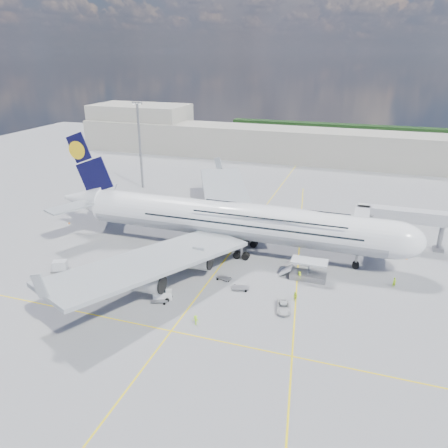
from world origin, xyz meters
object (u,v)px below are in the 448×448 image
(airliner, at_px, (233,220))
(dolly_row_c, at_px, (160,300))
(cone_wing_right_inner, at_px, (155,275))
(catering_truck_outer, at_px, (216,187))
(catering_truck_inner, at_px, (235,202))
(cone_wing_left_outer, at_px, (227,210))
(service_van, at_px, (283,307))
(crew_loader, at_px, (295,297))
(cargo_loader, at_px, (308,272))
(light_mast, at_px, (140,145))
(crew_van, at_px, (299,276))
(baggage_tug, at_px, (163,295))
(crew_wing, at_px, (154,286))
(jet_bridge, at_px, (386,219))
(cone_nose, at_px, (407,258))
(dolly_back, at_px, (60,266))
(dolly_nose_far, at_px, (224,278))
(cone_wing_left_inner, at_px, (228,234))
(dolly_nose_near, at_px, (240,288))
(cone_tail, at_px, (69,223))
(crew_nose, at_px, (394,282))
(cone_wing_right_outer, at_px, (156,286))
(dolly_row_b, at_px, (157,262))
(crew_tug, at_px, (196,320))
(dolly_row_a, at_px, (113,267))

(airliner, distance_m, dolly_row_c, 24.75)
(cone_wing_right_inner, bearing_deg, catering_truck_outer, 97.36)
(catering_truck_inner, xyz_separation_m, cone_wing_left_outer, (-1.36, -2.66, -1.54))
(service_van, relative_size, crew_loader, 2.63)
(cargo_loader, height_order, light_mast, light_mast)
(cargo_loader, height_order, crew_van, cargo_loader)
(crew_loader, xyz_separation_m, cone_wing_left_outer, (-24.83, 38.45, -0.57))
(baggage_tug, height_order, crew_wing, baggage_tug)
(jet_bridge, xyz_separation_m, service_van, (-15.01, -30.05, -6.23))
(light_mast, relative_size, dolly_row_c, 8.10)
(cone_nose, bearing_deg, dolly_back, -156.96)
(baggage_tug, xyz_separation_m, crew_wing, (-2.80, 2.38, -0.12))
(cargo_loader, xyz_separation_m, dolly_nose_far, (-14.40, -5.42, -0.96))
(cone_wing_left_inner, distance_m, cone_wing_right_inner, 24.28)
(service_van, bearing_deg, crew_wing, 169.07)
(crew_loader, bearing_deg, catering_truck_inner, 151.94)
(light_mast, xyz_separation_m, catering_truck_outer, (23.23, 1.67, -11.38))
(cargo_loader, height_order, baggage_tug, cargo_loader)
(dolly_nose_near, bearing_deg, crew_loader, -19.23)
(catering_truck_inner, distance_m, cone_tail, 42.00)
(baggage_tug, height_order, crew_nose, baggage_tug)
(catering_truck_inner, distance_m, crew_wing, 45.25)
(jet_bridge, distance_m, dolly_row_c, 49.40)
(light_mast, distance_m, catering_truck_outer, 25.92)
(baggage_tug, relative_size, cone_wing_right_outer, 6.15)
(dolly_nose_far, distance_m, service_van, 14.03)
(dolly_row_b, bearing_deg, crew_tug, -55.84)
(cone_wing_right_inner, relative_size, cone_wing_right_outer, 1.03)
(crew_loader, bearing_deg, cone_tail, -164.60)
(jet_bridge, relative_size, crew_wing, 12.36)
(dolly_row_c, distance_m, cone_wing_left_inner, 31.06)
(dolly_back, relative_size, dolly_nose_far, 1.32)
(dolly_back, bearing_deg, cargo_loader, -10.84)
(crew_nose, bearing_deg, cone_wing_left_inner, 121.07)
(cargo_loader, bearing_deg, baggage_tug, -145.60)
(light_mast, xyz_separation_m, dolly_row_a, (20.77, -50.29, -12.86))
(crew_van, bearing_deg, jet_bridge, -57.76)
(dolly_nose_far, height_order, crew_nose, crew_nose)
(cone_nose, relative_size, cone_wing_right_inner, 0.84)
(airliner, bearing_deg, cone_wing_left_outer, 111.60)
(airliner, xyz_separation_m, cone_wing_left_inner, (-3.67, 7.79, -6.63))
(baggage_tug, bearing_deg, service_van, -15.05)
(light_mast, xyz_separation_m, cone_wing_left_inner, (36.59, -27.21, -12.97))
(service_van, distance_m, crew_van, 10.78)
(cone_wing_left_inner, xyz_separation_m, cone_wing_right_outer, (-4.74, -26.82, 0.04))
(dolly_row_a, bearing_deg, catering_truck_inner, 75.87)
(jet_bridge, relative_size, crew_loader, 10.96)
(service_van, height_order, crew_tug, crew_tug)
(dolly_back, xyz_separation_m, baggage_tug, (22.81, -2.84, -0.28))
(service_van, relative_size, cone_wing_left_inner, 9.27)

